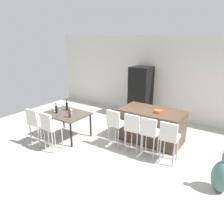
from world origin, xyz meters
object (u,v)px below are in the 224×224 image
at_px(wine_bottle_far, 67,106).
at_px(wine_glass_right, 60,105).
at_px(dining_table, 66,115).
at_px(dining_chair_near, 36,121).
at_px(wine_bottle_middle, 70,114).
at_px(kitchen_island, 151,126).
at_px(wine_glass_end, 71,109).
at_px(dining_chair_far, 50,126).
at_px(fruit_bowl, 158,111).
at_px(bar_chair_left, 116,122).
at_px(wine_bottle_near, 56,109).
at_px(bar_chair_right, 150,131).
at_px(refrigerator, 141,92).
at_px(bar_chair_far, 169,136).
at_px(wine_glass_left, 54,108).
at_px(bar_chair_middle, 134,127).
at_px(floor_vase, 222,176).

xyz_separation_m(wine_bottle_far, wine_glass_right, (-0.23, -0.06, -0.00)).
height_order(dining_table, wine_bottle_far, wine_bottle_far).
xyz_separation_m(dining_chair_near, wine_bottle_middle, (0.63, 0.64, 0.15)).
distance_m(kitchen_island, wine_glass_end, 2.35).
bearing_deg(dining_table, dining_chair_far, -71.23).
distance_m(wine_bottle_far, fruit_bowl, 2.70).
xyz_separation_m(dining_table, wine_glass_end, (0.14, 0.08, 0.19)).
height_order(dining_chair_near, wine_bottle_middle, dining_chair_near).
distance_m(bar_chair_left, wine_bottle_near, 1.83).
bearing_deg(wine_bottle_middle, kitchen_island, 36.20).
bearing_deg(wine_glass_right, dining_chair_near, -83.30).
distance_m(bar_chair_right, wine_bottle_middle, 2.23).
distance_m(wine_glass_end, refrigerator, 2.90).
bearing_deg(wine_bottle_near, dining_chair_far, -53.13).
xyz_separation_m(bar_chair_right, dining_table, (-2.52, -0.30, -0.03)).
bearing_deg(dining_table, bar_chair_left, 11.04).
xyz_separation_m(bar_chair_far, wine_bottle_far, (-3.17, -0.09, 0.17)).
bearing_deg(dining_chair_near, wine_glass_left, 96.99).
height_order(wine_glass_left, fruit_bowl, fruit_bowl).
distance_m(dining_chair_far, fruit_bowl, 2.85).
relative_size(bar_chair_right, wine_glass_left, 6.03).
xyz_separation_m(dining_table, wine_bottle_near, (-0.24, -0.14, 0.18)).
height_order(bar_chair_left, bar_chair_middle, same).
distance_m(dining_chair_far, refrigerator, 3.76).
bearing_deg(wine_bottle_far, dining_chair_near, -96.49).
distance_m(wine_bottle_middle, refrigerator, 3.11).
xyz_separation_m(bar_chair_middle, wine_glass_right, (-2.48, -0.14, 0.17)).
distance_m(bar_chair_right, wine_bottle_near, 2.79).
height_order(wine_bottle_near, fruit_bowl, wine_bottle_near).
xyz_separation_m(wine_glass_left, wine_glass_end, (0.51, 0.18, 0.00)).
bearing_deg(floor_vase, wine_glass_left, -179.94).
bearing_deg(dining_chair_near, floor_vase, 9.27).
bearing_deg(bar_chair_right, wine_glass_end, -174.69).
distance_m(bar_chair_middle, dining_table, 2.10).
height_order(kitchen_island, wine_glass_left, kitchen_island).
relative_size(bar_chair_middle, wine_glass_right, 6.03).
bearing_deg(fruit_bowl, refrigerator, 128.83).
bearing_deg(dining_chair_far, wine_glass_left, 131.94).
bearing_deg(bar_chair_left, fruit_bowl, 41.33).
bearing_deg(bar_chair_right, floor_vase, -13.11).
height_order(wine_glass_left, floor_vase, wine_glass_left).
xyz_separation_m(bar_chair_left, wine_bottle_middle, (-1.19, -0.49, 0.15)).
relative_size(wine_bottle_far, wine_glass_left, 1.91).
relative_size(wine_bottle_middle, refrigerator, 0.16).
height_order(wine_glass_right, fruit_bowl, fruit_bowl).
xyz_separation_m(bar_chair_left, floor_vase, (2.68, -0.40, -0.36)).
bearing_deg(dining_chair_far, wine_bottle_near, 126.87).
relative_size(bar_chair_middle, wine_glass_end, 6.03).
distance_m(kitchen_island, bar_chair_middle, 0.90).
bearing_deg(wine_glass_right, refrigerator, 63.49).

